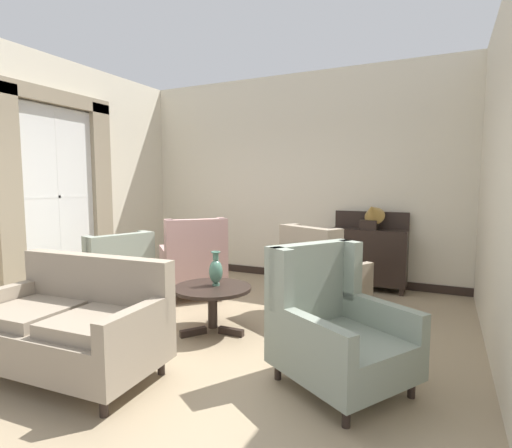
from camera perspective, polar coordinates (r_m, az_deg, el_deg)
name	(u,v)px	position (r m, az deg, el deg)	size (l,w,h in m)	color
ground	(193,337)	(4.28, -9.03, -15.70)	(8.24, 8.24, 0.00)	#9E896B
wall_back	(294,178)	(6.62, 5.47, 6.62)	(5.61, 0.08, 3.33)	beige
wall_left	(72,177)	(6.50, -24.89, 6.14)	(0.08, 4.12, 3.33)	beige
wall_right	(503,172)	(4.17, 31.90, 6.34)	(0.08, 4.12, 3.33)	beige
baseboard_back	(292,274)	(6.73, 5.17, -7.16)	(5.45, 0.03, 0.12)	black
window_with_curtains	(59,185)	(6.24, -26.40, 4.98)	(0.12, 1.80, 2.77)	silver
coffee_table	(212,295)	(4.27, -6.27, -10.17)	(0.82, 0.82, 0.49)	black
porcelain_vase	(216,271)	(4.25, -5.79, -6.68)	(0.14, 0.14, 0.37)	#4C7A66
settee	(71,326)	(3.66, -25.00, -13.14)	(1.59, 0.89, 0.95)	gray
armchair_near_sideboard	(193,265)	(5.57, -8.99, -5.79)	(1.21, 1.21, 1.11)	tan
armchair_back_corner	(113,274)	(5.42, -19.89, -6.82)	(1.05, 1.04, 0.95)	gray
armchair_beside_settee	(334,328)	(3.25, 11.10, -14.52)	(1.21, 1.18, 1.07)	gray
armchair_near_window	(320,277)	(4.84, 9.25, -7.59)	(1.06, 1.08, 1.07)	gray
side_table	(297,277)	(4.87, 5.97, -7.57)	(0.55, 0.55, 0.73)	black
sideboard	(369,255)	(6.09, 15.87, -4.34)	(1.07, 0.35, 1.15)	black
gramophone	(372,215)	(5.92, 16.31, 1.26)	(0.34, 0.41, 0.47)	black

